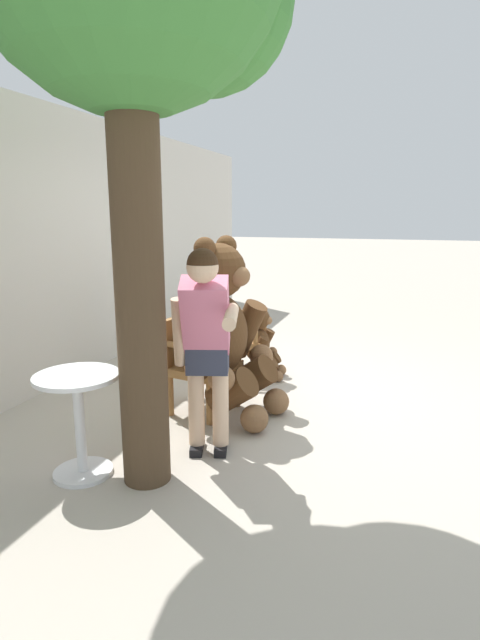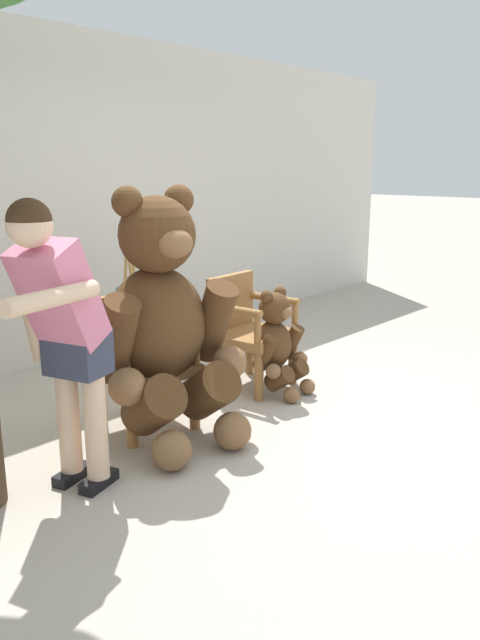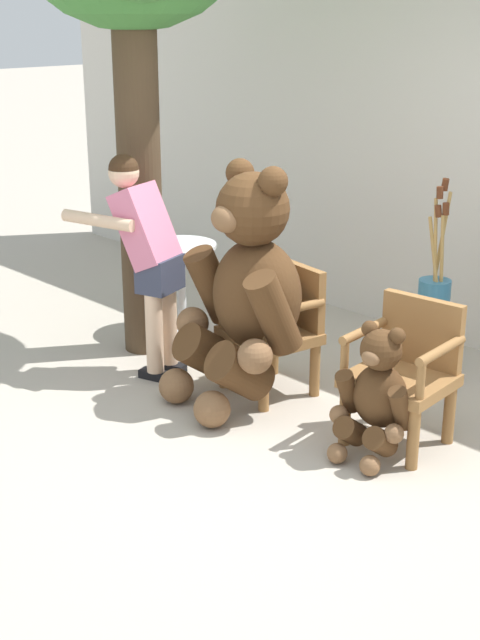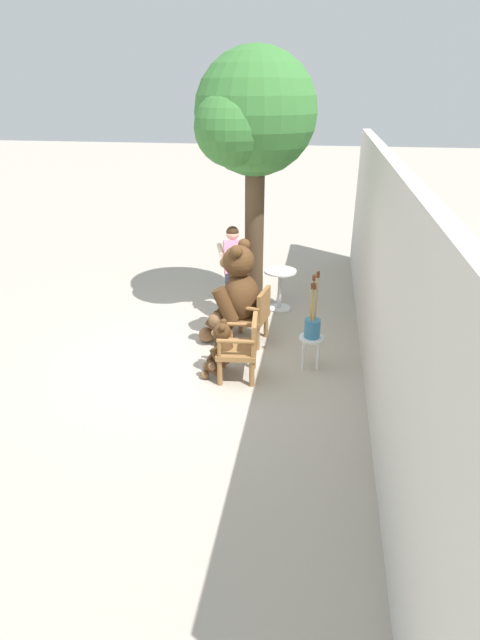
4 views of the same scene
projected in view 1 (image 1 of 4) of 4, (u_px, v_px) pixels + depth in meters
The scene contains 10 objects.
ground_plane at pixel (285, 398), 4.84m from camera, with size 60.00×60.00×0.00m, color #B2A899.
back_wall at pixel (67, 247), 5.29m from camera, with size 10.00×0.16×2.80m, color beige.
wooden_chair_left at pixel (197, 361), 4.47m from camera, with size 0.64×0.61×0.86m.
wooden_chair_right at pixel (236, 334), 5.44m from camera, with size 0.61×0.57×0.86m.
teddy_bear_large at pixel (224, 330), 4.30m from camera, with size 0.97×0.96×1.57m.
teddy_bear_small at pixel (261, 342), 5.37m from camera, with size 0.49×0.47×0.80m.
person_visitor at pixel (206, 337), 3.48m from camera, with size 0.72×0.63×1.54m.
white_stool at pixel (143, 346), 5.35m from camera, with size 0.34×0.34×0.46m.
brush_bucket at pixel (142, 319), 5.28m from camera, with size 0.22×0.22×0.95m.
round_side_table at pixel (79, 413), 3.34m from camera, with size 0.56×0.56×0.72m.
Camera 1 is at (-4.46, -1.05, 1.77)m, focal length 28.00 mm.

